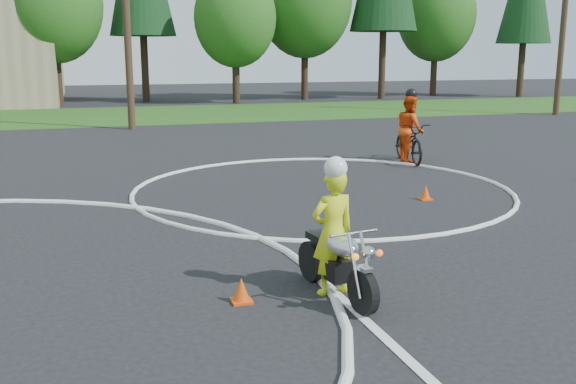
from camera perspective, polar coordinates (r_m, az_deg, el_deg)
name	(u,v)px	position (r m, az deg, el deg)	size (l,w,h in m)	color
grass_strip	(9,118)	(31.96, -23.52, 6.02)	(120.00, 10.00, 0.02)	#1E4714
course_markings	(14,269)	(9.52, -23.15, -6.30)	(19.05, 19.05, 0.12)	silver
primary_motorcycle	(337,262)	(7.69, 4.40, -6.19)	(0.61, 1.74, 0.92)	black
rider_primary_grp	(333,229)	(7.70, 4.03, -3.26)	(0.61, 0.45, 1.70)	#C7D816
rider_second_grp	(410,136)	(17.64, 10.76, 4.89)	(1.06, 2.15, 1.98)	black
traffic_cones	(332,249)	(9.21, 3.97, -5.09)	(19.73, 9.18, 0.30)	#DE470B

